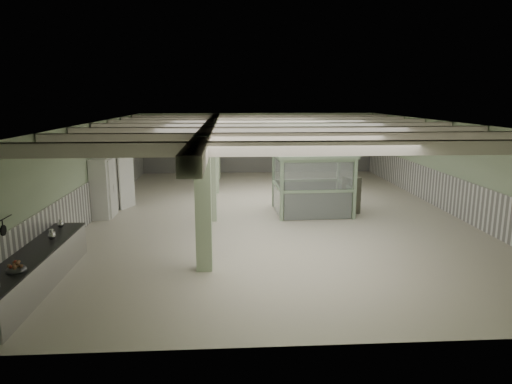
{
  "coord_description": "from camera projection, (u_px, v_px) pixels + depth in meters",
  "views": [
    {
      "loc": [
        -1.83,
        -17.68,
        4.56
      ],
      "look_at": [
        -0.88,
        -2.13,
        1.3
      ],
      "focal_mm": 32.0,
      "sensor_mm": 36.0,
      "label": 1
    }
  ],
  "objects": [
    {
      "name": "girder",
      "position": [
        210.0,
        128.0,
        17.47
      ],
      "size": [
        0.45,
        19.9,
        0.4
      ],
      "primitive_type": "cube",
      "color": "silver",
      "rests_on": "ceiling"
    },
    {
      "name": "floor",
      "position": [
        274.0,
        213.0,
        18.32
      ],
      "size": [
        20.0,
        20.0,
        0.0
      ],
      "primitive_type": "plane",
      "color": "beige",
      "rests_on": "ground"
    },
    {
      "name": "beam_e",
      "position": [
        269.0,
        123.0,
        20.06
      ],
      "size": [
        13.9,
        0.35,
        0.32
      ],
      "primitive_type": "cube",
      "color": "silver",
      "rests_on": "ceiling"
    },
    {
      "name": "beam_g",
      "position": [
        261.0,
        118.0,
        24.94
      ],
      "size": [
        13.9,
        0.35,
        0.32
      ],
      "primitive_type": "cube",
      "color": "silver",
      "rests_on": "ceiling"
    },
    {
      "name": "column_c",
      "position": [
        214.0,
        156.0,
        21.7
      ],
      "size": [
        0.42,
        0.42,
        3.6
      ],
      "primitive_type": "cube",
      "color": "#B5CCA4",
      "rests_on": "floor"
    },
    {
      "name": "prep_counter",
      "position": [
        34.0,
        270.0,
        10.99
      ],
      "size": [
        0.92,
        5.27,
        0.91
      ],
      "color": "#B9B9BE",
      "rests_on": "floor"
    },
    {
      "name": "wall_front",
      "position": [
        331.0,
        254.0,
        8.18
      ],
      "size": [
        14.0,
        0.02,
        3.6
      ],
      "primitive_type": "cube",
      "color": "#A5BB96",
      "rests_on": "floor"
    },
    {
      "name": "wall_left",
      "position": [
        94.0,
        170.0,
        17.53
      ],
      "size": [
        0.02,
        20.0,
        3.6
      ],
      "primitive_type": "cube",
      "color": "#A5BB96",
      "rests_on": "floor"
    },
    {
      "name": "wall_right",
      "position": [
        448.0,
        167.0,
        18.37
      ],
      "size": [
        0.02,
        20.0,
        3.6
      ],
      "primitive_type": "cube",
      "color": "#A5BB96",
      "rests_on": "floor"
    },
    {
      "name": "column_a",
      "position": [
        203.0,
        204.0,
        11.93
      ],
      "size": [
        0.42,
        0.42,
        3.6
      ],
      "primitive_type": "cube",
      "color": "#B5CCA4",
      "rests_on": "floor"
    },
    {
      "name": "wainscot_right",
      "position": [
        445.0,
        192.0,
        18.58
      ],
      "size": [
        0.05,
        19.9,
        1.5
      ],
      "primitive_type": "cube",
      "color": "silver",
      "rests_on": "floor"
    },
    {
      "name": "pitcher_near",
      "position": [
        61.0,
        224.0,
        12.96
      ],
      "size": [
        0.23,
        0.25,
        0.25
      ],
      "primitive_type": null,
      "rotation": [
        0.0,
        0.0,
        -0.43
      ],
      "color": "#B9B9BE",
      "rests_on": "prep_counter"
    },
    {
      "name": "wainscot_left",
      "position": [
        96.0,
        197.0,
        17.74
      ],
      "size": [
        0.05,
        19.9,
        1.5
      ],
      "primitive_type": "cube",
      "color": "silver",
      "rests_on": "floor"
    },
    {
      "name": "ceiling",
      "position": [
        275.0,
        122.0,
        17.58
      ],
      "size": [
        14.0,
        20.0,
        0.02
      ],
      "primitive_type": "cube",
      "color": "white",
      "rests_on": "wall_back"
    },
    {
      "name": "beam_f",
      "position": [
        265.0,
        120.0,
        22.5
      ],
      "size": [
        13.9,
        0.35,
        0.32
      ],
      "primitive_type": "cube",
      "color": "silver",
      "rests_on": "ceiling"
    },
    {
      "name": "wall_back",
      "position": [
        258.0,
        143.0,
        27.72
      ],
      "size": [
        14.0,
        0.02,
        3.6
      ],
      "primitive_type": "cube",
      "color": "#A5BB96",
      "rests_on": "floor"
    },
    {
      "name": "skillet_far",
      "position": [
        3.0,
        230.0,
        10.2
      ],
      "size": [
        0.03,
        0.25,
        0.25
      ],
      "primitive_type": "cylinder",
      "rotation": [
        0.0,
        1.57,
        0.0
      ],
      "color": "black",
      "rests_on": "hook_rail"
    },
    {
      "name": "pendant_back",
      "position": [
        274.0,
        127.0,
        23.09
      ],
      "size": [
        0.44,
        0.44,
        0.22
      ],
      "primitive_type": "cone",
      "rotation": [
        3.14,
        0.0,
        0.0
      ],
      "color": "#2B382A",
      "rests_on": "ceiling"
    },
    {
      "name": "beam_c",
      "position": [
        283.0,
        132.0,
        15.17
      ],
      "size": [
        13.9,
        0.35,
        0.32
      ],
      "primitive_type": "cube",
      "color": "silver",
      "rests_on": "ceiling"
    },
    {
      "name": "pendant_front",
      "position": [
        311.0,
        151.0,
        12.84
      ],
      "size": [
        0.44,
        0.44,
        0.22
      ],
      "primitive_type": "cone",
      "rotation": [
        3.14,
        0.0,
        0.0
      ],
      "color": "#2B382A",
      "rests_on": "ceiling"
    },
    {
      "name": "pitcher_far",
      "position": [
        52.0,
        235.0,
        11.85
      ],
      "size": [
        0.22,
        0.24,
        0.29
      ],
      "primitive_type": null,
      "rotation": [
        0.0,
        0.0,
        -0.12
      ],
      "color": "#B9B9BE",
      "rests_on": "prep_counter"
    },
    {
      "name": "column_d",
      "position": [
        216.0,
        147.0,
        25.61
      ],
      "size": [
        0.42,
        0.42,
        3.6
      ],
      "primitive_type": "cube",
      "color": "#B5CCA4",
      "rests_on": "floor"
    },
    {
      "name": "veg_colander",
      "position": [
        16.0,
        267.0,
        9.73
      ],
      "size": [
        0.55,
        0.55,
        0.19
      ],
      "primitive_type": null,
      "rotation": [
        0.0,
        0.0,
        -0.44
      ],
      "color": "#3F3F44",
      "rests_on": "prep_counter"
    },
    {
      "name": "beam_b",
      "position": [
        294.0,
        138.0,
        12.73
      ],
      "size": [
        13.9,
        0.35,
        0.32
      ],
      "primitive_type": "cube",
      "color": "silver",
      "rests_on": "ceiling"
    },
    {
      "name": "guard_booth",
      "position": [
        312.0,
        172.0,
        17.99
      ],
      "size": [
        3.09,
        2.64,
        2.43
      ],
      "rotation": [
        0.0,
        0.0,
        0.03
      ],
      "color": "#88A382",
      "rests_on": "floor"
    },
    {
      "name": "filing_cabinet",
      "position": [
        351.0,
        195.0,
        18.19
      ],
      "size": [
        0.66,
        0.79,
        1.45
      ],
      "primitive_type": "cube",
      "rotation": [
        0.0,
        0.0,
        0.34
      ],
      "color": "#555547",
      "rests_on": "floor"
    },
    {
      "name": "column_b",
      "position": [
        210.0,
        173.0,
        16.82
      ],
      "size": [
        0.42,
        0.42,
        3.6
      ],
      "primitive_type": "cube",
      "color": "#B5CCA4",
      "rests_on": "floor"
    },
    {
      "name": "pendant_mid",
      "position": [
        286.0,
        135.0,
        18.21
      ],
      "size": [
        0.44,
        0.44,
        0.22
      ],
      "primitive_type": "cone",
      "rotation": [
        3.14,
        0.0,
        0.0
      ],
      "color": "#2B382A",
      "rests_on": "ceiling"
    },
    {
      "name": "walkin_cooler",
      "position": [
        108.0,
        183.0,
        18.1
      ],
      "size": [
        1.02,
        2.59,
        2.38
      ],
      "color": "silver",
      "rests_on": "floor"
    },
    {
      "name": "wainscot_back",
      "position": [
        258.0,
        160.0,
        27.91
      ],
      "size": [
        13.9,
        0.05,
        1.5
      ],
      "primitive_type": "cube",
      "color": "silver",
      "rests_on": "floor"
    },
    {
      "name": "beam_a",
      "position": [
        309.0,
        148.0,
        10.29
      ],
      "size": [
        13.9,
        0.35,
        0.32
      ],
      "primitive_type": "cube",
      "color": "silver",
      "rests_on": "ceiling"
    },
    {
      "name": "beam_d",
      "position": [
        275.0,
        127.0,
        17.61
      ],
      "size": [
        13.9,
        0.35,
        0.32
      ],
      "primitive_type": "cube",
      "color": "silver",
      "rests_on": "ceiling"
    }
  ]
}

